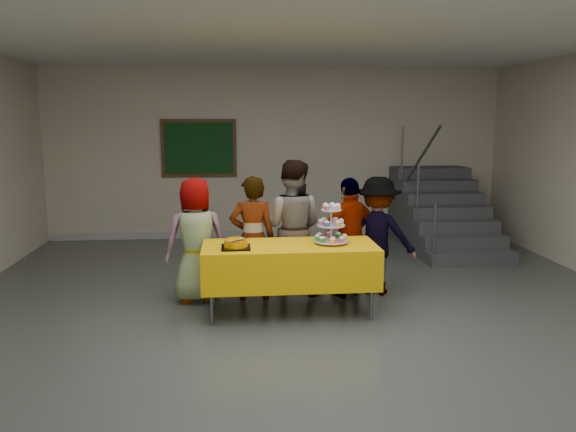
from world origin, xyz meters
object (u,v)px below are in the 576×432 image
at_px(schoolchild_c, 292,227).
at_px(schoolchild_d, 350,238).
at_px(bear_cake, 236,243).
at_px(noticeboard, 199,148).
at_px(bake_table, 290,264).
at_px(schoolchild_a, 196,240).
at_px(cupcake_stand, 331,227).
at_px(schoolchild_b, 253,238).
at_px(schoolchild_e, 378,236).
at_px(staircase, 439,216).

relative_size(schoolchild_c, schoolchild_d, 1.14).
bearing_deg(bear_cake, noticeboard, 98.48).
bearing_deg(bake_table, schoolchild_a, 152.63).
distance_m(bear_cake, schoolchild_a, 0.80).
bearing_deg(cupcake_stand, bear_cake, -172.68).
xyz_separation_m(cupcake_stand, schoolchild_a, (-1.49, 0.52, -0.22)).
relative_size(cupcake_stand, schoolchild_c, 0.27).
bearing_deg(schoolchild_b, schoolchild_e, -178.31).
xyz_separation_m(schoolchild_c, noticeboard, (-1.29, 3.26, 0.78)).
bearing_deg(cupcake_stand, schoolchild_e, 41.80).
bearing_deg(noticeboard, bear_cake, -81.52).
height_order(schoolchild_e, noticeboard, noticeboard).
bearing_deg(bake_table, staircase, 48.22).
xyz_separation_m(bear_cake, noticeboard, (-0.62, 4.14, 0.77)).
distance_m(schoolchild_a, staircase, 4.72).
height_order(bake_table, cupcake_stand, cupcake_stand).
bearing_deg(bear_cake, bake_table, 11.01).
height_order(bear_cake, schoolchild_e, schoolchild_e).
relative_size(bear_cake, staircase, 0.15).
distance_m(cupcake_stand, schoolchild_b, 1.01).
distance_m(staircase, noticeboard, 4.28).
bearing_deg(bake_table, schoolchild_e, 28.93).
relative_size(schoolchild_a, noticeboard, 1.12).
bearing_deg(schoolchild_a, noticeboard, -100.53).
bearing_deg(schoolchild_e, bear_cake, 46.61).
distance_m(schoolchild_a, schoolchild_c, 1.16).
bearing_deg(schoolchild_d, cupcake_stand, 34.11).
bearing_deg(staircase, schoolchild_b, -140.69).
bearing_deg(schoolchild_a, cupcake_stand, 147.71).
xyz_separation_m(bear_cake, schoolchild_a, (-0.46, 0.65, -0.10)).
distance_m(cupcake_stand, noticeboard, 4.38).
xyz_separation_m(schoolchild_a, schoolchild_b, (0.65, 0.01, 0.01)).
bearing_deg(bear_cake, staircase, 43.92).
relative_size(cupcake_stand, schoolchild_e, 0.31).
height_order(cupcake_stand, schoolchild_b, schoolchild_b).
distance_m(cupcake_stand, schoolchild_c, 0.84).
bearing_deg(schoolchild_d, bear_cake, 1.80).
height_order(schoolchild_e, staircase, staircase).
bearing_deg(schoolchild_a, schoolchild_c, 178.40).
bearing_deg(schoolchild_c, schoolchild_a, 28.52).
height_order(cupcake_stand, schoolchild_d, schoolchild_d).
bearing_deg(noticeboard, schoolchild_a, -87.38).
bearing_deg(bake_table, schoolchild_d, 34.76).
xyz_separation_m(schoolchild_b, noticeboard, (-0.81, 3.49, 0.87)).
bearing_deg(noticeboard, schoolchild_b, -76.88).
bearing_deg(staircase, bake_table, -131.78).
xyz_separation_m(cupcake_stand, schoolchild_e, (0.67, 0.60, -0.23)).
height_order(bake_table, schoolchild_e, schoolchild_e).
height_order(cupcake_stand, schoolchild_e, schoolchild_e).
bearing_deg(schoolchild_e, schoolchild_b, 26.37).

